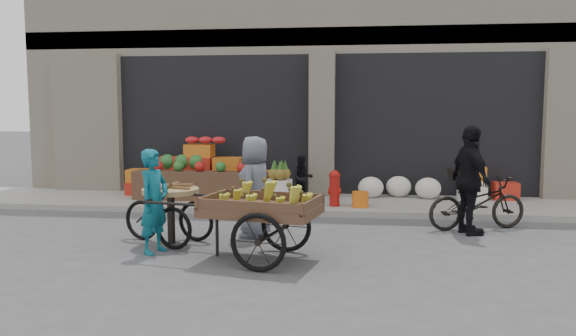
# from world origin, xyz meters

# --- Properties ---
(ground) EXTENTS (80.00, 80.00, 0.00)m
(ground) POSITION_xyz_m (0.00, 0.00, 0.00)
(ground) COLOR #424244
(ground) RESTS_ON ground
(sidewalk) EXTENTS (18.00, 2.20, 0.12)m
(sidewalk) POSITION_xyz_m (0.00, 4.10, 0.06)
(sidewalk) COLOR gray
(sidewalk) RESTS_ON ground
(building) EXTENTS (14.00, 6.45, 7.00)m
(building) POSITION_xyz_m (0.00, 8.03, 3.37)
(building) COLOR beige
(building) RESTS_ON ground
(fruit_display) EXTENTS (3.10, 1.12, 1.24)m
(fruit_display) POSITION_xyz_m (-2.48, 4.38, 0.67)
(fruit_display) COLOR red
(fruit_display) RESTS_ON sidewalk
(pineapple_bin) EXTENTS (0.52, 0.52, 0.50)m
(pineapple_bin) POSITION_xyz_m (-0.75, 3.60, 0.37)
(pineapple_bin) COLOR silver
(pineapple_bin) RESTS_ON sidewalk
(fire_hydrant) EXTENTS (0.22, 0.22, 0.71)m
(fire_hydrant) POSITION_xyz_m (0.35, 3.55, 0.50)
(fire_hydrant) COLOR #A5140F
(fire_hydrant) RESTS_ON sidewalk
(orange_bucket) EXTENTS (0.32, 0.32, 0.30)m
(orange_bucket) POSITION_xyz_m (0.85, 3.50, 0.27)
(orange_bucket) COLOR orange
(orange_bucket) RESTS_ON sidewalk
(right_bay_goods) EXTENTS (3.35, 0.60, 0.70)m
(right_bay_goods) POSITION_xyz_m (2.61, 4.70, 0.41)
(right_bay_goods) COLOR silver
(right_bay_goods) RESTS_ON sidewalk
(seated_person) EXTENTS (0.51, 0.43, 0.93)m
(seated_person) POSITION_xyz_m (-0.35, 4.20, 0.58)
(seated_person) COLOR black
(seated_person) RESTS_ON sidewalk
(banana_cart) EXTENTS (2.66, 1.49, 1.05)m
(banana_cart) POSITION_xyz_m (-0.51, -0.09, 0.77)
(banana_cart) COLOR brown
(banana_cart) RESTS_ON ground
(vendor_woman) EXTENTS (0.49, 0.61, 1.46)m
(vendor_woman) POSITION_xyz_m (-2.01, 0.10, 0.73)
(vendor_woman) COLOR #0E5B6D
(vendor_woman) RESTS_ON ground
(tricycle_cart) EXTENTS (1.46, 1.06, 0.95)m
(tricycle_cart) POSITION_xyz_m (-1.97, 0.65, 0.57)
(tricycle_cart) COLOR #9E7F51
(tricycle_cart) RESTS_ON ground
(vendor_grey) EXTENTS (0.62, 0.85, 1.59)m
(vendor_grey) POSITION_xyz_m (-0.80, 1.27, 0.80)
(vendor_grey) COLOR slate
(vendor_grey) RESTS_ON ground
(bicycle) EXTENTS (1.82, 1.10, 0.90)m
(bicycle) POSITION_xyz_m (2.78, 2.26, 0.45)
(bicycle) COLOR black
(bicycle) RESTS_ON ground
(cyclist) EXTENTS (0.73, 1.11, 1.76)m
(cyclist) POSITION_xyz_m (2.58, 1.86, 0.88)
(cyclist) COLOR black
(cyclist) RESTS_ON ground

